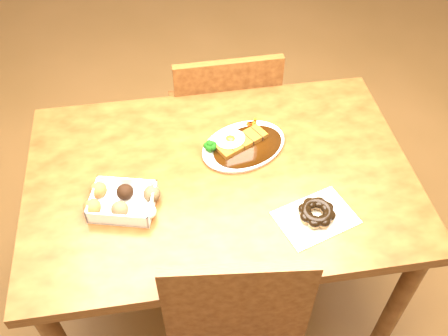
{
  "coord_description": "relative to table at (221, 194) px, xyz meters",
  "views": [
    {
      "loc": [
        -0.15,
        -1.02,
        1.91
      ],
      "look_at": [
        0.01,
        -0.03,
        0.81
      ],
      "focal_mm": 40.0,
      "sensor_mm": 36.0,
      "label": 1
    }
  ],
  "objects": [
    {
      "name": "table",
      "position": [
        0.0,
        0.0,
        0.0
      ],
      "size": [
        1.2,
        0.8,
        0.75
      ],
      "color": "#46210E",
      "rests_on": "ground"
    },
    {
      "name": "pon_de_ring",
      "position": [
        0.25,
        -0.21,
        0.12
      ],
      "size": [
        0.26,
        0.21,
        0.04
      ],
      "rotation": [
        0.0,
        0.0,
        0.32
      ],
      "color": "silver",
      "rests_on": "table"
    },
    {
      "name": "donut_box",
      "position": [
        -0.3,
        -0.08,
        0.12
      ],
      "size": [
        0.22,
        0.18,
        0.05
      ],
      "rotation": [
        0.0,
        0.0,
        -0.25
      ],
      "color": "white",
      "rests_on": "table"
    },
    {
      "name": "chair_far",
      "position": [
        0.09,
        0.53,
        -0.17
      ],
      "size": [
        0.43,
        0.43,
        0.87
      ],
      "rotation": [
        0.0,
        0.0,
        3.16
      ],
      "color": "#46210E",
      "rests_on": "ground"
    },
    {
      "name": "katsu_curry_plate",
      "position": [
        0.09,
        0.1,
        0.11
      ],
      "size": [
        0.34,
        0.3,
        0.06
      ],
      "rotation": [
        0.0,
        0.0,
        0.42
      ],
      "color": "white",
      "rests_on": "table"
    },
    {
      "name": "ground",
      "position": [
        0.0,
        0.0,
        -0.65
      ],
      "size": [
        6.0,
        6.0,
        0.0
      ],
      "primitive_type": "plane",
      "color": "brown",
      "rests_on": "ground"
    }
  ]
}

